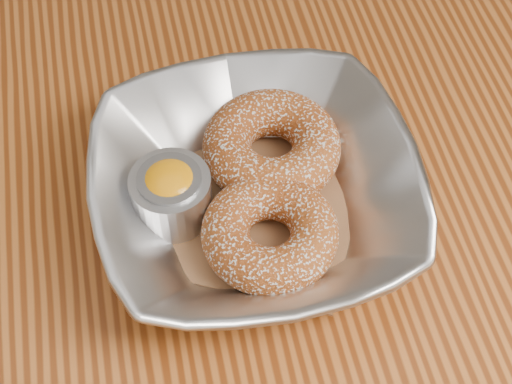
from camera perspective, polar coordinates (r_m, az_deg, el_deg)
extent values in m
cube|color=brown|center=(0.60, -6.97, -4.61)|extent=(1.20, 0.80, 0.04)
imported|color=#B5B8BD|center=(0.57, 0.00, -0.07)|extent=(0.24, 0.24, 0.06)
cube|color=brown|center=(0.58, 0.00, -1.21)|extent=(0.19, 0.19, 0.00)
torus|color=#934216|center=(0.59, 1.15, 3.35)|extent=(0.13, 0.13, 0.04)
torus|color=#934216|center=(0.55, 1.02, -3.00)|extent=(0.13, 0.13, 0.03)
cylinder|color=#B5B8BD|center=(0.57, -6.15, -0.32)|extent=(0.06, 0.06, 0.04)
cylinder|color=gray|center=(0.57, -6.18, -0.08)|extent=(0.05, 0.05, 0.04)
ellipsoid|color=#FF9807|center=(0.56, -6.28, 0.59)|extent=(0.04, 0.04, 0.03)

